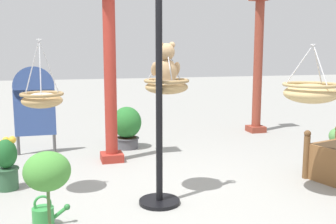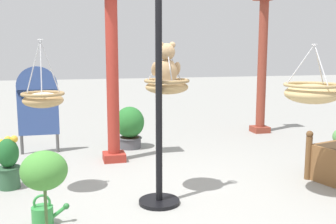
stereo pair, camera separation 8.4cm
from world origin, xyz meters
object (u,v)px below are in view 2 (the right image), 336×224
(teddy_bear, at_px, (166,67))
(watering_can, at_px, (44,214))
(hanging_basket_left_high, at_px, (43,99))
(greenhouse_pillar_right, at_px, (112,79))
(display_sign_board, at_px, (38,102))
(potted_plant_tall_leafy, at_px, (46,209))
(hanging_basket_right_low, at_px, (312,92))
(greenhouse_pillar_left, at_px, (262,68))
(display_pole_central, at_px, (159,128))
(hanging_basket_with_teddy, at_px, (167,86))
(potted_plant_conical_shrub, at_px, (9,163))
(potted_plant_flowering_red, at_px, (130,126))

(teddy_bear, distance_m, watering_can, 1.96)
(hanging_basket_left_high, bearing_deg, teddy_bear, -12.74)
(greenhouse_pillar_right, relative_size, display_sign_board, 1.82)
(teddy_bear, xyz_separation_m, potted_plant_tall_leafy, (-1.26, -1.30, -0.99))
(teddy_bear, bearing_deg, display_sign_board, 123.71)
(greenhouse_pillar_right, distance_m, watering_can, 2.51)
(hanging_basket_right_low, xyz_separation_m, greenhouse_pillar_left, (1.24, 3.46, 0.12))
(display_pole_central, xyz_separation_m, hanging_basket_right_low, (1.62, -0.28, 0.36))
(teddy_bear, relative_size, greenhouse_pillar_right, 0.19)
(hanging_basket_with_teddy, bearing_deg, watering_can, -159.81)
(greenhouse_pillar_left, distance_m, potted_plant_conical_shrub, 5.12)
(display_pole_central, height_order, greenhouse_pillar_left, greenhouse_pillar_left)
(teddy_bear, bearing_deg, greenhouse_pillar_right, 105.21)
(display_pole_central, xyz_separation_m, potted_plant_flowering_red, (0.09, 2.53, -0.45))
(hanging_basket_left_high, distance_m, display_sign_board, 2.01)
(greenhouse_pillar_left, xyz_separation_m, potted_plant_flowering_red, (-2.77, -0.65, -0.93))
(potted_plant_conical_shrub, xyz_separation_m, watering_can, (0.45, -1.16, -0.21))
(greenhouse_pillar_left, bearing_deg, potted_plant_flowering_red, -166.77)
(greenhouse_pillar_left, height_order, display_sign_board, greenhouse_pillar_left)
(greenhouse_pillar_left, relative_size, display_sign_board, 1.94)
(hanging_basket_with_teddy, height_order, potted_plant_tall_leafy, hanging_basket_with_teddy)
(hanging_basket_with_teddy, height_order, teddy_bear, teddy_bear)
(hanging_basket_left_high, distance_m, hanging_basket_right_low, 2.92)
(hanging_basket_left_high, distance_m, potted_plant_flowering_red, 2.44)
(hanging_basket_left_high, relative_size, greenhouse_pillar_left, 0.28)
(potted_plant_conical_shrub, bearing_deg, potted_plant_tall_leafy, -75.05)
(hanging_basket_with_teddy, distance_m, greenhouse_pillar_left, 3.99)
(potted_plant_tall_leafy, bearing_deg, display_sign_board, 94.23)
(display_sign_board, bearing_deg, hanging_basket_right_low, -43.40)
(potted_plant_flowering_red, height_order, potted_plant_conical_shrub, potted_plant_flowering_red)
(display_pole_central, relative_size, greenhouse_pillar_left, 0.96)
(hanging_basket_with_teddy, distance_m, hanging_basket_right_low, 1.56)
(potted_plant_tall_leafy, height_order, watering_can, potted_plant_tall_leafy)
(potted_plant_tall_leafy, bearing_deg, potted_plant_flowering_red, 71.43)
(potted_plant_tall_leafy, bearing_deg, teddy_bear, 45.97)
(greenhouse_pillar_right, distance_m, potted_plant_flowering_red, 1.17)
(greenhouse_pillar_right, xyz_separation_m, potted_plant_conical_shrub, (-1.36, -0.89, -0.91))
(teddy_bear, bearing_deg, watering_can, -158.94)
(hanging_basket_right_low, xyz_separation_m, greenhouse_pillar_right, (-1.89, 2.08, 0.03))
(watering_can, bearing_deg, hanging_basket_right_low, -0.75)
(hanging_basket_right_low, distance_m, potted_plant_tall_leafy, 2.92)
(greenhouse_pillar_right, bearing_deg, hanging_basket_right_low, -47.84)
(display_pole_central, relative_size, potted_plant_flowering_red, 3.68)
(potted_plant_tall_leafy, distance_m, watering_can, 0.87)
(hanging_basket_with_teddy, relative_size, greenhouse_pillar_right, 0.21)
(hanging_basket_with_teddy, bearing_deg, display_pole_central, -120.96)
(teddy_bear, xyz_separation_m, hanging_basket_right_low, (1.47, -0.55, -0.27))
(hanging_basket_with_teddy, bearing_deg, hanging_basket_right_low, -19.67)
(greenhouse_pillar_left, bearing_deg, hanging_basket_right_low, -109.79)
(display_pole_central, distance_m, potted_plant_flowering_red, 2.57)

